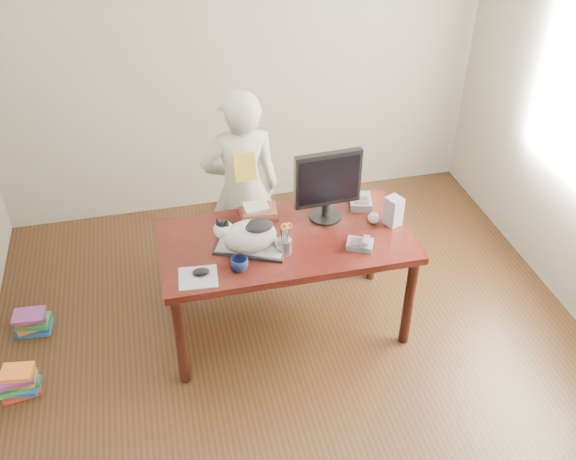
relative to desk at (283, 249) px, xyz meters
The scene contains 18 objects.
room 1.01m from the desk, 90.00° to the right, with size 4.50×4.50×4.50m.
desk is the anchor object (origin of this frame).
keyboard 0.33m from the desk, 147.43° to the right, with size 0.47×0.33×0.03m.
cat 0.41m from the desk, 149.41° to the right, with size 0.42×0.32×0.25m.
monitor 0.53m from the desk, 12.57° to the left, with size 0.44×0.23×0.50m.
pen_cup 0.31m from the desk, 100.96° to the right, with size 0.10×0.09×0.22m.
mousepad 0.69m from the desk, 150.48° to the right, with size 0.24×0.22×0.01m.
mouse 0.67m from the desk, 151.14° to the right, with size 0.11×0.07×0.04m.
coffee_mug 0.51m from the desk, 136.81° to the right, with size 0.11×0.11×0.09m, color #0C1633.
phone 0.54m from the desk, 32.68° to the right, with size 0.19×0.17×0.07m.
speaker 0.76m from the desk, ahead, with size 0.12×0.13×0.20m.
baseball 0.62m from the desk, ahead, with size 0.08×0.08×0.08m.
book_stack 0.30m from the desk, 122.93° to the left, with size 0.26×0.20×0.09m.
calculator 0.63m from the desk, 16.69° to the left, with size 0.18×0.22×0.06m.
person 0.58m from the desk, 108.56° to the left, with size 0.55×0.36×1.52m, color white.
held_book 0.60m from the desk, 116.37° to the left, with size 0.15×0.09×0.20m.
book_pile_a 1.85m from the desk, behind, with size 0.27×0.22×0.18m.
book_pile_b 1.82m from the desk, behind, with size 0.26×0.20×0.15m.
Camera 1 is at (-0.74, -2.56, 3.19)m, focal length 40.00 mm.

